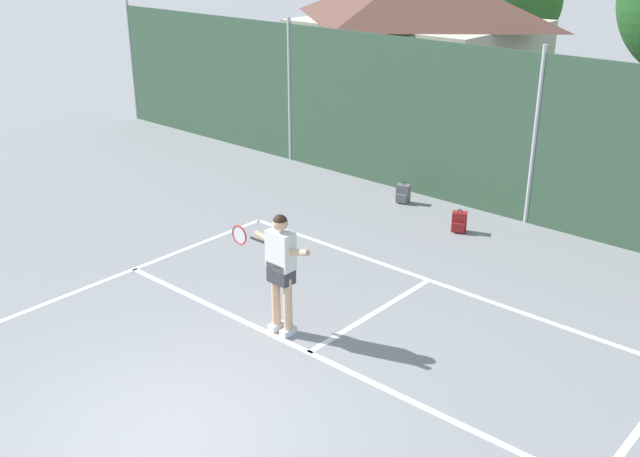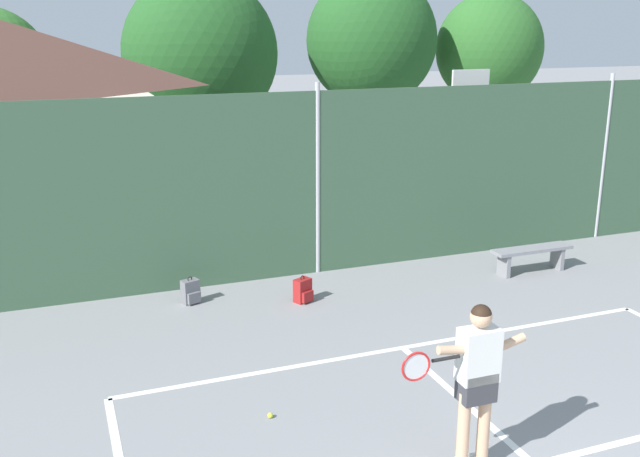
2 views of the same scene
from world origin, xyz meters
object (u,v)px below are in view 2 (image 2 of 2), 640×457
tennis_ball (270,415)px  backpack_red (303,291)px  tennis_player (476,374)px  backpack_grey (191,292)px  basketball_hoop (467,127)px  courtside_bench (532,254)px

tennis_ball → backpack_red: 3.68m
tennis_player → backpack_grey: bearing=108.0°
tennis_ball → backpack_grey: size_ratio=0.14×
basketball_hoop → backpack_red: size_ratio=7.67×
backpack_red → backpack_grey: bearing=160.9°
basketball_hoop → tennis_ball: (-6.44, -6.23, -2.28)m
tennis_ball → backpack_grey: bearing=92.6°
courtside_bench → backpack_grey: bearing=173.4°
tennis_player → backpack_grey: (-1.83, 5.66, -0.92)m
backpack_red → courtside_bench: courtside_bench is taller
tennis_ball → backpack_grey: (-0.18, 3.93, 0.16)m
basketball_hoop → backpack_red: basketball_hoop is taller
basketball_hoop → tennis_ball: bearing=-136.0°
basketball_hoop → tennis_player: bearing=-121.1°
tennis_player → courtside_bench: size_ratio=1.16×
basketball_hoop → tennis_player: (-4.79, -7.95, -1.20)m
tennis_ball → courtside_bench: size_ratio=0.04×
backpack_grey → courtside_bench: courtside_bench is taller
basketball_hoop → backpack_grey: bearing=-160.9°
basketball_hoop → backpack_red: 6.04m
tennis_player → tennis_ball: tennis_player is taller
tennis_ball → backpack_red: size_ratio=0.14×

